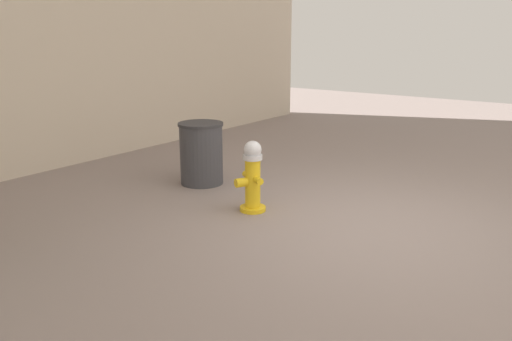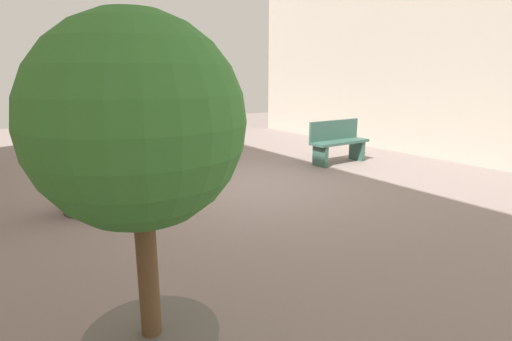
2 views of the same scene
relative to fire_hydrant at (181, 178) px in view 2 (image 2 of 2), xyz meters
The scene contains 5 objects.
ground_plane 1.48m from the fire_hydrant, 167.60° to the right, with size 23.40×23.40×0.00m, color gray.
fire_hydrant is the anchor object (origin of this frame).
bench_near 4.25m from the fire_hydrant, 168.51° to the right, with size 1.45×0.45×0.95m.
planter_tree 3.94m from the fire_hydrant, 64.03° to the left, with size 1.07×1.07×2.23m.
trash_bin 1.37m from the fire_hydrant, 22.30° to the right, with size 0.63×0.63×0.87m.
Camera 2 is at (3.65, 5.65, 1.92)m, focal length 27.58 mm.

